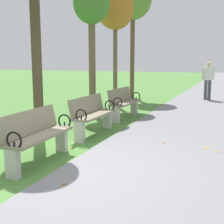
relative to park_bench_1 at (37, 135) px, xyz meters
The scene contains 10 objects.
ground_plane 0.71m from the park_bench_1, 12.43° to the right, with size 80.00×80.00×0.00m, color #4C7F38.
paved_walkway 18.00m from the park_bench_1, 83.80° to the left, with size 2.88×44.00×0.02m, color slate.
park_bench_1 is the anchor object (origin of this frame).
park_bench_2 2.18m from the park_bench_1, 90.00° to the left, with size 0.49×1.61×0.90m.
park_bench_3 4.39m from the park_bench_1, 90.00° to the left, with size 0.53×1.62×0.90m.
tree_3 5.77m from the park_bench_1, 104.55° to the left, with size 1.14×1.14×4.09m.
tree_4 7.30m from the park_bench_1, 99.71° to the left, with size 1.33×1.33×4.27m.
tree_5 10.09m from the park_bench_1, 98.21° to the left, with size 1.65×1.65×5.27m.
pedestrian_walking 9.97m from the park_bench_1, 78.80° to the left, with size 0.52×0.28×1.62m.
scattered_leaves 3.36m from the park_bench_1, 81.32° to the left, with size 5.19×7.88×0.02m.
Camera 1 is at (2.54, -4.15, 1.74)m, focal length 49.86 mm.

